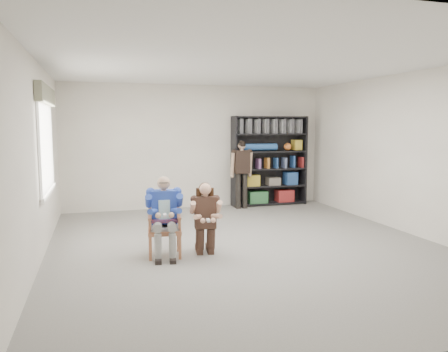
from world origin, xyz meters
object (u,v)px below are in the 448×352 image
object	(u,v)px
standing_man	(242,175)
seated_man	(164,216)
armchair	(164,225)
bookshelf	(269,161)
kneeling_woman	(205,219)

from	to	relation	value
standing_man	seated_man	bearing A→B (deg)	-127.02
armchair	standing_man	size ratio (longest dim) A/B	0.58
standing_man	bookshelf	bearing A→B (deg)	17.55
kneeling_woman	standing_man	size ratio (longest dim) A/B	0.69
armchair	seated_man	size ratio (longest dim) A/B	0.77
bookshelf	standing_man	world-z (taller)	bookshelf
seated_man	bookshelf	world-z (taller)	bookshelf
kneeling_woman	bookshelf	world-z (taller)	bookshelf
bookshelf	seated_man	bearing A→B (deg)	-131.36
kneeling_woman	bookshelf	bearing A→B (deg)	62.64
bookshelf	armchair	bearing A→B (deg)	-131.36
seated_man	kneeling_woman	distance (m)	0.59
seated_man	standing_man	bearing A→B (deg)	61.79
seated_man	standing_man	size ratio (longest dim) A/B	0.75
standing_man	armchair	bearing A→B (deg)	-127.02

